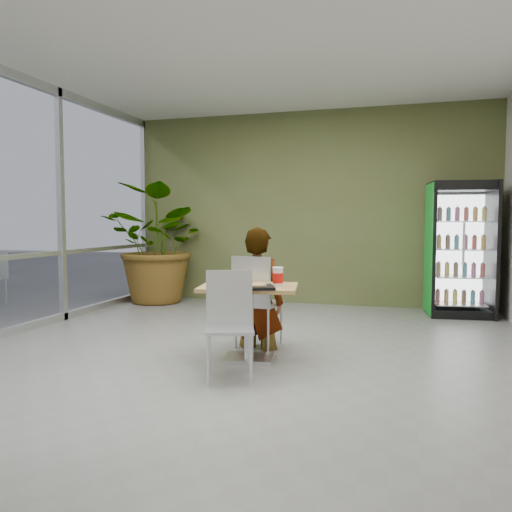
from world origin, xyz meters
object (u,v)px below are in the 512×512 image
Objects in this scene: cafeteria_tray at (249,287)px; potted_plant at (161,244)px; seated_woman at (258,301)px; dining_table at (249,307)px; soda_cup at (278,277)px; beverage_fridge at (460,249)px; chair_near at (229,315)px; chair_far at (255,294)px.

cafeteria_tray is 4.08m from potted_plant.
potted_plant reaches higher than seated_woman.
dining_table is 5.57× the size of soda_cup.
potted_plant reaches higher than beverage_fridge.
cafeteria_tray is (0.13, -0.73, 0.25)m from seated_woman.
seated_woman is 0.78m from cafeteria_tray.
beverage_fridge is at bearing 57.42° from soda_cup.
chair_near is 0.58× the size of seated_woman.
potted_plant is at bearing -38.49° from chair_far.
chair_far reaches higher than chair_near.
dining_table is 2.28× the size of cafeteria_tray.
chair_near is 0.39m from cafeteria_tray.
cafeteria_tray is at bearing -71.54° from dining_table.
chair_near reaches higher than cafeteria_tray.
chair_far is 1.07× the size of chair_near.
chair_far is 2.22× the size of cafeteria_tray.
dining_table is 0.53× the size of beverage_fridge.
beverage_fridge is (2.28, 3.65, 0.42)m from chair_near.
chair_near is at bearing -91.69° from dining_table.
cafeteria_tray is at bearing 107.87° from seated_woman.
chair_far is at bearing -137.90° from beverage_fridge.
dining_table is 3.89m from potted_plant.
soda_cup is 0.09× the size of potted_plant.
beverage_fridge is (2.20, 3.33, 0.21)m from cafeteria_tray.
cafeteria_tray is at bearing -51.48° from potted_plant.
soda_cup is 3.67m from beverage_fridge.
chair_far is at bearing 129.62° from soda_cup.
soda_cup is at bearing 137.52° from chair_far.
chair_near is at bearing -118.86° from soda_cup.
chair_near is 1.05m from seated_woman.
chair_near is at bearing -128.55° from beverage_fridge.
chair_near is 0.47× the size of potted_plant.
seated_woman is 3.48m from potted_plant.
chair_far is 0.10m from seated_woman.
dining_table is 3.88m from beverage_fridge.
soda_cup is 4.05m from potted_plant.
beverage_fridge is at bearing 56.60° from cafeteria_tray.
chair_far is at bearing 73.59° from chair_near.
beverage_fridge reaches higher than chair_far.
chair_far is 5.41× the size of soda_cup.
seated_woman is at bearing 72.63° from chair_near.
beverage_fridge is at bearing 1.68° from potted_plant.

